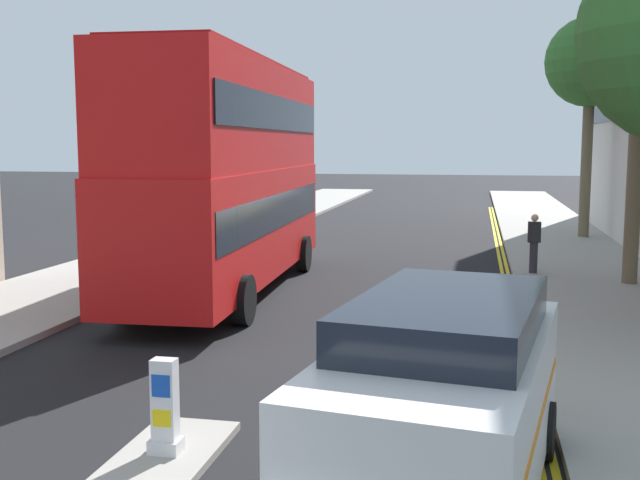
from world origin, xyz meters
The scene contains 10 objects.
sidewalk_right centered at (6.50, 16.00, 0.07)m, with size 4.00×80.00×0.14m, color #9E9991.
sidewalk_left centered at (-6.50, 16.00, 0.07)m, with size 4.00×80.00×0.14m, color #9E9991.
kerb_line_outer centered at (4.40, 14.00, 0.00)m, with size 0.10×56.00×0.01m, color yellow.
kerb_line_inner centered at (4.24, 14.00, 0.00)m, with size 0.10×56.00×0.01m, color yellow.
traffic_island centered at (0.00, 4.55, 0.05)m, with size 1.10×2.20×0.10m, color #9E9991.
keep_left_bollard centered at (0.00, 4.54, 0.61)m, with size 0.36×0.28×1.11m.
double_decker_bus_away centered at (-2.49, 14.42, 3.03)m, with size 3.11×10.89×5.64m.
taxi_minivan centered at (3.16, 4.09, 1.07)m, with size 2.62×5.05×2.12m.
pedestrian_far centered at (5.04, 18.00, 0.99)m, with size 0.34×0.22×1.62m.
street_tree_near centered at (7.52, 27.02, 6.62)m, with size 3.35×3.35×8.24m.
Camera 1 is at (3.45, -3.38, 3.64)m, focal length 42.78 mm.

